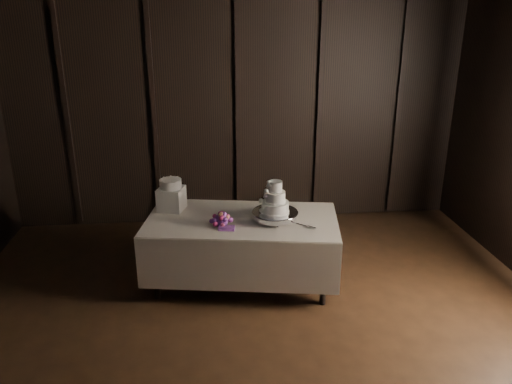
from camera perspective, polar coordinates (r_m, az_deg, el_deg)
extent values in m
cube|color=black|center=(6.74, -2.11, 8.90)|extent=(6.04, 0.04, 3.04)
cube|color=silver|center=(5.22, -1.64, -3.10)|extent=(2.12, 1.34, 0.01)
cube|color=white|center=(5.39, -1.60, -7.00)|extent=(1.95, 1.20, 0.71)
cylinder|color=silver|center=(5.17, 2.18, -2.75)|extent=(0.62, 0.62, 0.09)
cylinder|color=white|center=(5.13, 2.19, -1.71)|extent=(0.28, 0.28, 0.11)
cylinder|color=white|center=(5.09, 2.21, -0.54)|extent=(0.20, 0.20, 0.11)
cylinder|color=white|center=(5.05, 2.23, 0.64)|extent=(0.14, 0.14, 0.11)
cube|color=white|center=(5.48, -9.64, -0.76)|extent=(0.32, 0.32, 0.25)
cylinder|color=white|center=(5.43, -9.75, 0.94)|extent=(0.25, 0.25, 0.09)
cube|color=silver|center=(5.10, 4.58, -3.60)|extent=(0.29, 0.26, 0.01)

